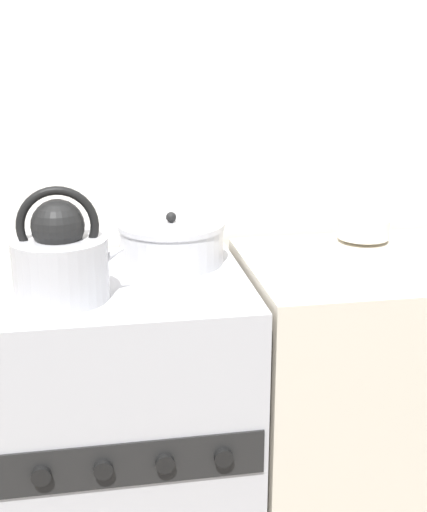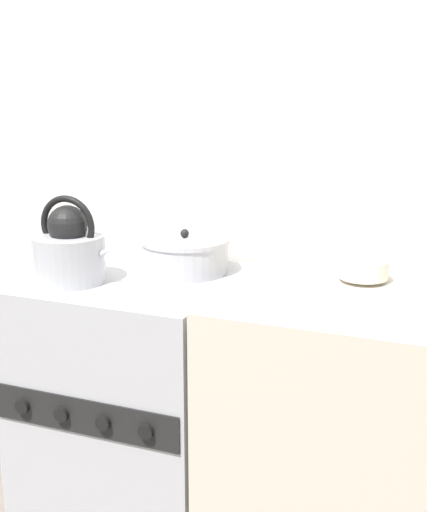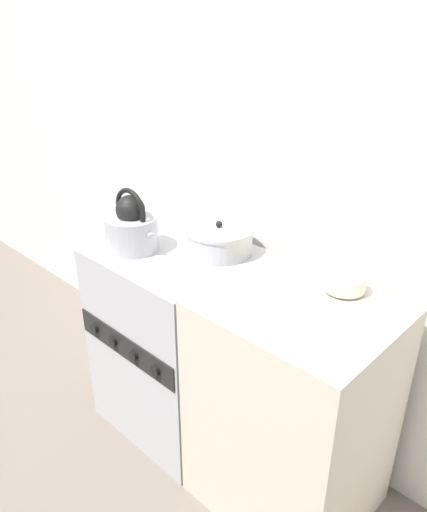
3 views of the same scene
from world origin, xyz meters
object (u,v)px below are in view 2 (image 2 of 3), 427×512
at_px(stove, 132,408).
at_px(enamel_bowl, 364,269).
at_px(cooking_pot, 185,254).
at_px(kettle, 70,250).

height_order(stove, enamel_bowl, enamel_bowl).
xyz_separation_m(cooking_pot, enamel_bowl, (0.56, 0.05, -0.00)).
xyz_separation_m(kettle, enamel_bowl, (0.84, 0.27, -0.04)).
distance_m(cooking_pot, enamel_bowl, 0.56).
relative_size(cooking_pot, enamel_bowl, 1.95).
height_order(stove, kettle, kettle).
bearing_deg(kettle, stove, 36.06).
bearing_deg(stove, cooking_pot, 41.59).
distance_m(kettle, cooking_pot, 0.36).
relative_size(stove, kettle, 3.32).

